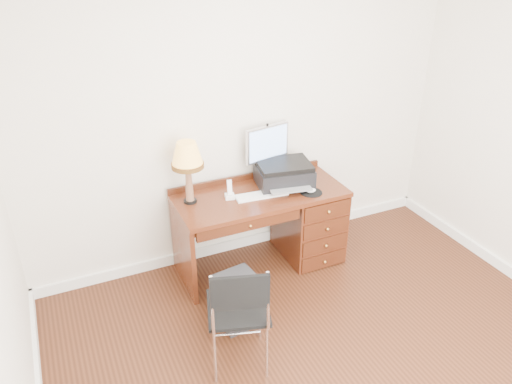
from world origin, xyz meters
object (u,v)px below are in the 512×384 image
monitor (268,146)px  equipment_box (238,299)px  printer (284,174)px  chair (242,306)px  leg_lamp (187,159)px  desk (291,218)px  phone (230,193)px

monitor → equipment_box: monitor is taller
printer → chair: (-0.90, -1.14, -0.31)m
leg_lamp → equipment_box: bearing=-79.6°
chair → equipment_box: chair is taller
monitor → chair: monitor is taller
desk → monitor: (-0.14, 0.24, 0.66)m
printer → phone: 0.55m
desk → equipment_box: 1.03m
phone → equipment_box: size_ratio=0.44×
monitor → leg_lamp: (-0.79, -0.14, 0.08)m
desk → leg_lamp: leg_lamp is taller
phone → chair: (-0.35, -1.10, -0.26)m
leg_lamp → chair: leg_lamp is taller
desk → phone: 0.71m
desk → monitor: bearing=119.6°
printer → chair: size_ratio=0.60×
leg_lamp → chair: size_ratio=0.61×
monitor → equipment_box: (-0.66, -0.85, -0.88)m
desk → chair: chair is taller
printer → leg_lamp: 0.92m
desk → printer: size_ratio=2.78×
monitor → chair: (-0.82, -1.31, -0.53)m
phone → equipment_box: bearing=-94.5°
monitor → leg_lamp: 0.81m
phone → leg_lamp: bearing=-180.0°
leg_lamp → equipment_box: (0.13, -0.71, -0.96)m
printer → chair: 1.48m
printer → chair: bearing=-117.9°
desk → phone: (-0.60, 0.02, 0.39)m
desk → leg_lamp: bearing=173.9°
chair → phone: bearing=89.4°
printer → phone: size_ratio=3.20×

